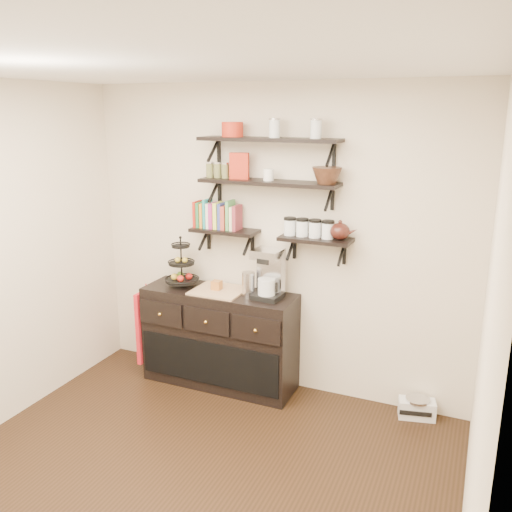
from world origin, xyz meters
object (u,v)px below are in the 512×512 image
object	(u,v)px
sideboard	(220,338)
fruit_stand	(182,270)
radio	(417,408)
coffee_maker	(269,274)

from	to	relation	value
sideboard	fruit_stand	distance (m)	0.71
sideboard	radio	distance (m)	1.81
sideboard	fruit_stand	size ratio (longest dim) A/B	3.11
sideboard	fruit_stand	world-z (taller)	fruit_stand
fruit_stand	coffee_maker	bearing A→B (deg)	1.81
radio	fruit_stand	bearing A→B (deg)	170.23
coffee_maker	radio	xyz separation A→B (m)	(1.29, 0.08, -1.02)
fruit_stand	sideboard	bearing A→B (deg)	-0.45
fruit_stand	radio	bearing A→B (deg)	2.96
sideboard	radio	bearing A→B (deg)	3.68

